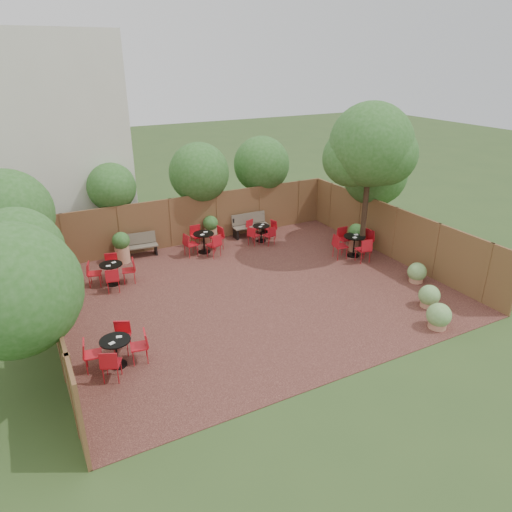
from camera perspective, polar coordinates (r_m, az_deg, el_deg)
ground at (r=15.45m, az=-0.48°, el=-4.34°), size 80.00×80.00×0.00m
courtyard_paving at (r=15.44m, az=-0.48°, el=-4.31°), size 12.00×10.00×0.02m
fence_back at (r=19.28m, az=-7.40°, el=4.44°), size 12.00×0.08×2.00m
fence_left at (r=13.63m, az=-23.61°, el=-5.74°), size 0.08×10.00×2.00m
fence_right at (r=18.36m, az=16.38°, el=2.69°), size 0.08×10.00×2.00m
neighbour_building at (r=20.48m, az=-23.15°, el=12.59°), size 5.00×4.00×8.00m
overhang_foliage at (r=15.76m, az=-10.48°, el=6.64°), size 15.96×10.90×2.76m
courtyard_tree at (r=17.44m, az=13.71°, el=12.42°), size 3.03×2.97×5.71m
park_bench_left at (r=18.45m, az=-14.15°, el=1.31°), size 1.49×0.60×0.90m
park_bench_right at (r=19.99m, az=-0.76°, el=3.85°), size 1.56×0.52×0.96m
bistro_tables at (r=16.60m, az=-3.72°, el=-0.57°), size 11.21×7.38×0.93m
planters at (r=17.96m, az=-8.24°, el=1.70°), size 11.39×4.12×1.18m
low_shrubs at (r=15.36m, az=20.17°, el=-4.55°), size 2.31×3.10×0.75m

